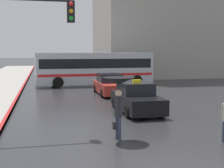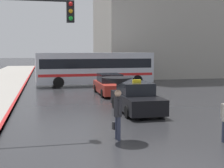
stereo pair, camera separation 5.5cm
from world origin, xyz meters
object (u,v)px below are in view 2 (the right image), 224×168
taxi (136,99)px  sedan_red (110,85)px  city_bus (95,67)px  pedestrian_with_umbrella (118,88)px  traffic_light (18,36)px

taxi → sedan_red: (0.07, 6.90, -0.02)m
taxi → city_bus: 13.30m
city_bus → pedestrian_with_umbrella: 18.28m
traffic_light → taxi: bearing=32.8°
taxi → city_bus: size_ratio=0.41×
sedan_red → city_bus: bearing=-89.1°
city_bus → traffic_light: bearing=-21.1°
pedestrian_with_umbrella → traffic_light: 4.10m
sedan_red → pedestrian_with_umbrella: bearing=79.3°
city_bus → traffic_light: 17.88m
traffic_light → pedestrian_with_umbrella: bearing=-20.6°
taxi → sedan_red: bearing=-90.6°
sedan_red → traffic_light: size_ratio=0.89×
sedan_red → city_bus: size_ratio=0.43×
taxi → pedestrian_with_umbrella: (-2.16, -4.89, 1.17)m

